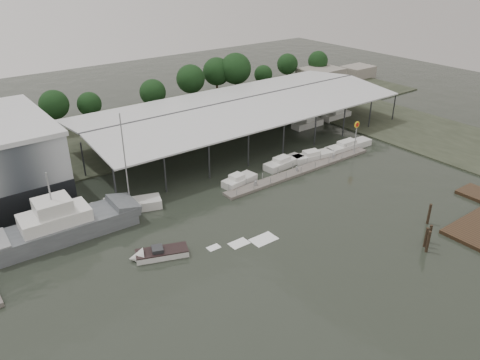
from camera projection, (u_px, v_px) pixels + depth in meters
ground at (269, 232)px, 56.09m from camera, size 200.00×200.00×0.00m
land_strip_far at (122, 133)px, 86.13m from camera, size 140.00×30.00×0.30m
land_strip_east at (418, 130)px, 87.55m from camera, size 20.00×60.00×0.30m
covered_boat_shed at (241, 103)px, 82.64m from camera, size 58.24×24.00×6.96m
floating_dock at (301, 170)px, 71.28m from camera, size 28.00×2.00×1.40m
shell_fuel_sign at (356, 131)px, 76.12m from camera, size 1.10×0.18×5.55m
distant_commercial_buildings at (332, 75)px, 119.23m from camera, size 22.00×8.00×4.00m
grey_trawler at (66, 224)px, 54.61m from camera, size 17.01×5.22×8.84m
white_sailboat at (126, 206)px, 60.45m from camera, size 9.15×5.21×13.26m
speedboat_underway at (157, 254)px, 51.25m from camera, size 16.73×7.62×2.00m
moored_cruiser_0 at (239, 180)px, 67.24m from camera, size 5.63×2.99×1.70m
moored_cruiser_1 at (284, 163)px, 72.90m from camera, size 7.33×2.79×1.70m
moored_cruiser_2 at (313, 156)px, 75.15m from camera, size 7.40×3.39×1.70m
moored_cruiser_3 at (348, 146)px, 79.15m from camera, size 9.37×2.46×1.70m
mooring_pilings at (450, 241)px, 52.46m from camera, size 5.79×10.24×3.34m
horizon_tree_line at (211, 77)px, 101.67m from camera, size 71.33×9.26×10.30m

